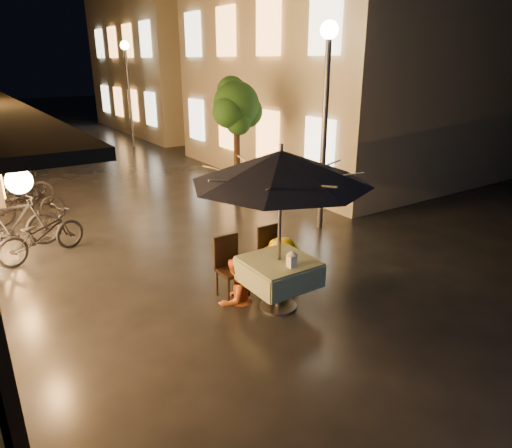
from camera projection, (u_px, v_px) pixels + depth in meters
ground at (257, 302)px, 7.00m from camera, size 90.00×90.00×0.00m
east_building_near at (337, 63)px, 14.84m from camera, size 7.30×9.30×6.80m
east_building_far at (185, 57)px, 23.76m from camera, size 7.30×10.30×7.30m
street_tree at (237, 108)px, 10.97m from camera, size 1.43×1.20×3.15m
streetlamp_near at (326, 91)px, 9.14m from camera, size 0.36×0.36×4.23m
streetlamp_far at (127, 75)px, 18.54m from camera, size 0.36×0.36×4.23m
cafe_table at (279, 272)px, 6.67m from camera, size 0.99×0.99×0.78m
patio_umbrella at (281, 167)px, 6.14m from camera, size 2.51×2.51×2.46m
cafe_chair_left at (230, 264)px, 7.05m from camera, size 0.42×0.42×0.97m
cafe_chair_right at (272, 252)px, 7.47m from camera, size 0.42×0.42×0.97m
table_lantern at (292, 258)px, 6.32m from camera, size 0.16×0.16×0.25m
person_orange at (235, 260)px, 6.81m from camera, size 0.78×0.67×1.37m
person_yellow at (282, 239)px, 7.28m from camera, size 1.06×0.62×1.61m
bicycle_0 at (41, 235)px, 8.45m from camera, size 1.82×1.18×0.90m
bicycle_1 at (12, 224)px, 8.72m from camera, size 1.82×0.59×1.08m
bicycle_2 at (27, 204)px, 10.36m from camera, size 1.60×0.59×0.83m
bicycle_3 at (4, 193)px, 11.07m from camera, size 1.56×0.50×0.93m
bicycle_4 at (16, 187)px, 11.45m from camera, size 1.95×1.32×0.97m
bicycle_5 at (2, 184)px, 11.69m from camera, size 1.77×1.04×1.03m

